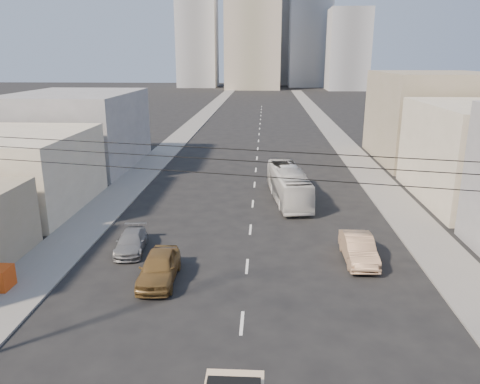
# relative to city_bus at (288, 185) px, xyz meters

# --- Properties ---
(sidewalk_left) EXTENTS (3.50, 180.00, 0.12)m
(sidewalk_left) POSITION_rel_city_bus_xyz_m (-14.70, 42.90, -1.32)
(sidewalk_left) COLOR slate
(sidewalk_left) RESTS_ON ground
(sidewalk_right) EXTENTS (3.50, 180.00, 0.12)m
(sidewalk_right) POSITION_rel_city_bus_xyz_m (8.80, 42.90, -1.32)
(sidewalk_right) COLOR slate
(sidewalk_right) RESTS_ON ground
(lane_dashes) EXTENTS (0.15, 104.00, 0.01)m
(lane_dashes) POSITION_rel_city_bus_xyz_m (-2.95, 25.90, -1.38)
(lane_dashes) COLOR silver
(lane_dashes) RESTS_ON ground
(city_bus) EXTENTS (3.53, 10.15, 2.77)m
(city_bus) POSITION_rel_city_bus_xyz_m (0.00, 0.00, 0.00)
(city_bus) COLOR silver
(city_bus) RESTS_ON ground
(sedan_brown) EXTENTS (2.05, 4.77, 1.61)m
(sedan_brown) POSITION_rel_city_bus_xyz_m (-7.60, -15.17, -0.58)
(sedan_brown) COLOR brown
(sedan_brown) RESTS_ON ground
(sedan_tan) EXTENTS (1.69, 4.75, 1.56)m
(sedan_tan) POSITION_rel_city_bus_xyz_m (3.59, -12.00, -0.61)
(sedan_tan) COLOR tan
(sedan_tan) RESTS_ON ground
(sedan_grey) EXTENTS (2.15, 4.33, 1.21)m
(sedan_grey) POSITION_rel_city_bus_xyz_m (-10.23, -11.23, -0.78)
(sedan_grey) COLOR slate
(sedan_grey) RESTS_ON ground
(overhead_wires) EXTENTS (23.01, 5.02, 0.72)m
(overhead_wires) POSITION_rel_city_bus_xyz_m (-2.95, -25.60, 7.58)
(overhead_wires) COLOR black
(overhead_wires) RESTS_ON ground
(bldg_right_far) EXTENTS (12.00, 16.00, 10.00)m
(bldg_right_far) POSITION_rel_city_bus_xyz_m (17.05, 16.90, 3.62)
(bldg_right_far) COLOR gray
(bldg_right_far) RESTS_ON ground
(bldg_left_mid) EXTENTS (11.00, 12.00, 6.00)m
(bldg_left_mid) POSITION_rel_city_bus_xyz_m (-21.95, -3.10, 1.62)
(bldg_left_mid) COLOR #C0B49B
(bldg_left_mid) RESTS_ON ground
(bldg_left_far) EXTENTS (12.00, 16.00, 8.00)m
(bldg_left_far) POSITION_rel_city_bus_xyz_m (-22.45, 11.90, 2.62)
(bldg_left_far) COLOR gray
(bldg_left_far) RESTS_ON ground
(high_rise_tower) EXTENTS (20.00, 20.00, 60.00)m
(high_rise_tower) POSITION_rel_city_bus_xyz_m (-6.95, 142.90, 28.62)
(high_rise_tower) COLOR tan
(high_rise_tower) RESTS_ON ground
(midrise_ne) EXTENTS (16.00, 16.00, 40.00)m
(midrise_ne) POSITION_rel_city_bus_xyz_m (15.05, 157.90, 18.62)
(midrise_ne) COLOR gray
(midrise_ne) RESTS_ON ground
(midrise_nw) EXTENTS (15.00, 15.00, 34.00)m
(midrise_nw) POSITION_rel_city_bus_xyz_m (-28.95, 152.90, 15.62)
(midrise_nw) COLOR gray
(midrise_nw) RESTS_ON ground
(midrise_back) EXTENTS (18.00, 18.00, 44.00)m
(midrise_back) POSITION_rel_city_bus_xyz_m (3.05, 172.90, 20.62)
(midrise_back) COLOR gray
(midrise_back) RESTS_ON ground
(midrise_east) EXTENTS (14.00, 14.00, 28.00)m
(midrise_east) POSITION_rel_city_bus_xyz_m (27.05, 137.90, 12.62)
(midrise_east) COLOR gray
(midrise_east) RESTS_ON ground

